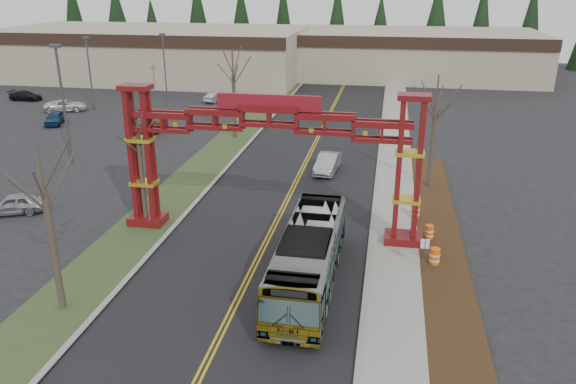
% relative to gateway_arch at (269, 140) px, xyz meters
% --- Properties ---
extents(road, '(12.00, 110.00, 0.02)m').
position_rel_gateway_arch_xyz_m(road, '(-0.00, 7.00, -5.97)').
color(road, black).
rests_on(road, ground).
extents(lane_line_left, '(0.12, 100.00, 0.01)m').
position_rel_gateway_arch_xyz_m(lane_line_left, '(-0.12, 7.00, -5.96)').
color(lane_line_left, gold).
rests_on(lane_line_left, road).
extents(lane_line_right, '(0.12, 100.00, 0.01)m').
position_rel_gateway_arch_xyz_m(lane_line_right, '(0.12, 7.00, -5.96)').
color(lane_line_right, gold).
rests_on(lane_line_right, road).
extents(curb_right, '(0.30, 110.00, 0.15)m').
position_rel_gateway_arch_xyz_m(curb_right, '(6.15, 7.00, -5.91)').
color(curb_right, gray).
rests_on(curb_right, ground).
extents(sidewalk_right, '(2.60, 110.00, 0.14)m').
position_rel_gateway_arch_xyz_m(sidewalk_right, '(7.60, 7.00, -5.91)').
color(sidewalk_right, gray).
rests_on(sidewalk_right, ground).
extents(landscape_strip, '(2.60, 50.00, 0.12)m').
position_rel_gateway_arch_xyz_m(landscape_strip, '(10.20, -8.00, -5.92)').
color(landscape_strip, '#321E10').
rests_on(landscape_strip, ground).
extents(grass_median, '(4.00, 110.00, 0.08)m').
position_rel_gateway_arch_xyz_m(grass_median, '(-8.00, 7.00, -5.94)').
color(grass_median, '#2E4422').
rests_on(grass_median, ground).
extents(curb_left, '(0.30, 110.00, 0.15)m').
position_rel_gateway_arch_xyz_m(curb_left, '(-6.15, 7.00, -5.91)').
color(curb_left, gray).
rests_on(curb_left, ground).
extents(gateway_arch, '(18.20, 1.60, 8.90)m').
position_rel_gateway_arch_xyz_m(gateway_arch, '(0.00, 0.00, 0.00)').
color(gateway_arch, '#5E0C0E').
rests_on(gateway_arch, ground).
extents(retail_building_west, '(46.00, 22.30, 7.50)m').
position_rel_gateway_arch_xyz_m(retail_building_west, '(-30.00, 53.96, -2.22)').
color(retail_building_west, tan).
rests_on(retail_building_west, ground).
extents(retail_building_east, '(38.00, 20.30, 7.00)m').
position_rel_gateway_arch_xyz_m(retail_building_east, '(10.00, 61.95, -2.47)').
color(retail_building_east, tan).
rests_on(retail_building_east, ground).
extents(conifer_treeline, '(116.10, 5.60, 13.00)m').
position_rel_gateway_arch_xyz_m(conifer_treeline, '(0.25, 74.00, 0.50)').
color(conifer_treeline, black).
rests_on(conifer_treeline, ground).
extents(transit_bus, '(2.74, 11.44, 3.18)m').
position_rel_gateway_arch_xyz_m(transit_bus, '(3.18, -5.70, -4.39)').
color(transit_bus, '#A9ADB1').
rests_on(transit_bus, ground).
extents(silver_sedan, '(1.92, 4.54, 1.46)m').
position_rel_gateway_arch_xyz_m(silver_sedan, '(2.10, 12.37, -5.25)').
color(silver_sedan, '#A5A8AD').
rests_on(silver_sedan, ground).
extents(parked_car_near_a, '(4.35, 3.10, 1.37)m').
position_rel_gateway_arch_xyz_m(parked_car_near_a, '(-17.49, 0.00, -5.30)').
color(parked_car_near_a, '#979B9E').
rests_on(parked_car_near_a, ground).
extents(parked_car_mid_a, '(2.54, 4.62, 1.27)m').
position_rel_gateway_arch_xyz_m(parked_car_mid_a, '(-16.78, 21.13, -5.35)').
color(parked_car_mid_a, maroon).
rests_on(parked_car_mid_a, ground).
extents(parked_car_mid_b, '(2.73, 4.26, 1.35)m').
position_rel_gateway_arch_xyz_m(parked_car_mid_b, '(-28.51, 22.89, -5.31)').
color(parked_car_mid_b, navy).
rests_on(parked_car_mid_b, ground).
extents(parked_car_far_a, '(2.42, 3.94, 1.22)m').
position_rel_gateway_arch_xyz_m(parked_car_far_a, '(-14.95, 37.22, -5.37)').
color(parked_car_far_a, '#A0A3A7').
rests_on(parked_car_far_a, ground).
extents(parked_car_far_b, '(5.18, 3.69, 1.31)m').
position_rel_gateway_arch_xyz_m(parked_car_far_b, '(-30.87, 28.99, -5.33)').
color(parked_car_far_b, white).
rests_on(parked_car_far_b, ground).
extents(parked_car_far_c, '(4.21, 1.72, 1.22)m').
position_rel_gateway_arch_xyz_m(parked_car_far_c, '(-39.27, 33.71, -5.37)').
color(parked_car_far_c, black).
rests_on(parked_car_far_c, ground).
extents(bare_tree_median_near, '(3.26, 3.26, 8.16)m').
position_rel_gateway_arch_xyz_m(bare_tree_median_near, '(-8.00, -9.97, -0.01)').
color(bare_tree_median_near, '#382D26').
rests_on(bare_tree_median_near, ground).
extents(bare_tree_median_mid, '(2.96, 2.96, 7.72)m').
position_rel_gateway_arch_xyz_m(bare_tree_median_mid, '(-8.00, -0.25, -0.25)').
color(bare_tree_median_mid, '#382D26').
rests_on(bare_tree_median_mid, ground).
extents(bare_tree_median_far, '(3.48, 3.48, 8.55)m').
position_rel_gateway_arch_xyz_m(bare_tree_median_far, '(-8.00, 21.03, 0.23)').
color(bare_tree_median_far, '#382D26').
rests_on(bare_tree_median_far, ground).
extents(bare_tree_right_far, '(3.22, 3.22, 8.37)m').
position_rel_gateway_arch_xyz_m(bare_tree_right_far, '(10.00, 10.24, 0.22)').
color(bare_tree_right_far, '#382D26').
rests_on(bare_tree_right_far, ground).
extents(light_pole_near, '(0.85, 0.43, 9.85)m').
position_rel_gateway_arch_xyz_m(light_pole_near, '(-19.49, 10.65, -0.29)').
color(light_pole_near, '#3F3F44').
rests_on(light_pole_near, ground).
extents(light_pole_mid, '(0.73, 0.37, 8.46)m').
position_rel_gateway_arch_xyz_m(light_pole_mid, '(-27.98, 30.30, -1.09)').
color(light_pole_mid, '#3F3F44').
rests_on(light_pole_mid, ground).
extents(light_pole_far, '(0.72, 0.36, 8.35)m').
position_rel_gateway_arch_xyz_m(light_pole_far, '(-21.46, 37.07, -1.16)').
color(light_pole_far, '#3F3F44').
rests_on(light_pole_far, ground).
extents(street_sign, '(0.46, 0.06, 2.00)m').
position_rel_gateway_arch_xyz_m(street_sign, '(9.00, -3.42, -4.54)').
color(street_sign, '#3F3F44').
rests_on(street_sign, ground).
extents(barrel_south, '(0.56, 0.56, 1.04)m').
position_rel_gateway_arch_xyz_m(barrel_south, '(9.66, -2.46, -5.46)').
color(barrel_south, orange).
rests_on(barrel_south, ground).
extents(barrel_mid, '(0.52, 0.52, 0.95)m').
position_rel_gateway_arch_xyz_m(barrel_mid, '(9.54, 0.79, -5.51)').
color(barrel_mid, orange).
rests_on(barrel_mid, ground).
extents(barrel_north, '(0.57, 0.57, 1.06)m').
position_rel_gateway_arch_xyz_m(barrel_north, '(8.81, 3.89, -5.45)').
color(barrel_north, orange).
rests_on(barrel_north, ground).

